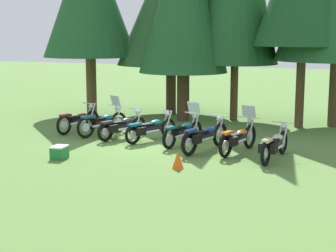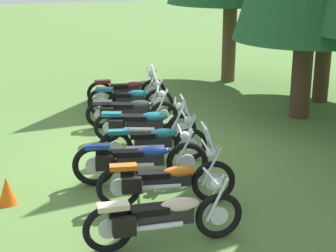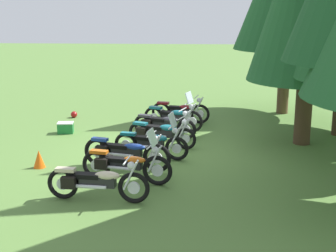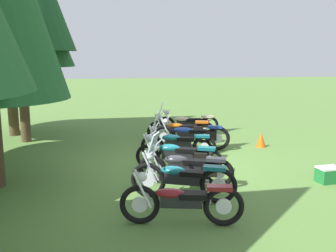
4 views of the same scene
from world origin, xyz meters
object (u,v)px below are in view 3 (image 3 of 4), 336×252
object	(u,v)px
motorcycle_0	(181,111)
dropped_helmet	(74,114)
motorcycle_6	(125,164)
motorcycle_5	(125,152)
motorcycle_3	(160,132)
motorcycle_7	(96,182)
motorcycle_4	(152,143)
picnic_cooler	(66,128)
motorcycle_1	(173,116)
motorcycle_2	(163,124)
traffic_cone	(39,159)

from	to	relation	value
motorcycle_0	dropped_helmet	xyz separation A→B (m)	(-0.54, -4.14, -0.32)
motorcycle_6	dropped_helmet	world-z (taller)	motorcycle_6
motorcycle_5	motorcycle_3	bearing A→B (deg)	85.24
motorcycle_6	motorcycle_7	world-z (taller)	motorcycle_6
motorcycle_4	motorcycle_6	xyz separation A→B (m)	(1.95, -0.48, 0.01)
motorcycle_4	picnic_cooler	world-z (taller)	motorcycle_4
motorcycle_7	motorcycle_5	bearing A→B (deg)	87.07
motorcycle_1	dropped_helmet	xyz separation A→B (m)	(-1.68, -3.93, -0.36)
motorcycle_1	motorcycle_2	world-z (taller)	motorcycle_1
motorcycle_3	motorcycle_7	bearing A→B (deg)	-82.02
motorcycle_2	motorcycle_5	world-z (taller)	motorcycle_5
motorcycle_1	motorcycle_6	size ratio (longest dim) A/B	0.92
motorcycle_7	motorcycle_2	bearing A→B (deg)	84.06
motorcycle_0	dropped_helmet	world-z (taller)	motorcycle_0
traffic_cone	dropped_helmet	world-z (taller)	traffic_cone
motorcycle_5	traffic_cone	xyz separation A→B (m)	(0.05, -2.32, -0.23)
picnic_cooler	motorcycle_1	bearing A→B (deg)	99.76
motorcycle_2	motorcycle_3	distance (m)	1.09
motorcycle_3	picnic_cooler	xyz separation A→B (m)	(-1.36, -3.33, -0.26)
motorcycle_5	motorcycle_7	size ratio (longest dim) A/B	1.03
motorcycle_3	dropped_helmet	distance (m)	5.16
motorcycle_0	motorcycle_3	distance (m)	3.17
motorcycle_0	motorcycle_5	size ratio (longest dim) A/B	0.90
motorcycle_4	traffic_cone	distance (m)	3.12
traffic_cone	motorcycle_4	bearing A→B (deg)	108.46
motorcycle_3	traffic_cone	xyz separation A→B (m)	(2.24, -3.09, -0.21)
motorcycle_3	motorcycle_6	world-z (taller)	motorcycle_6
motorcycle_4	dropped_helmet	xyz separation A→B (m)	(-4.92, -3.48, -0.34)
motorcycle_3	motorcycle_2	bearing A→B (deg)	111.09
motorcycle_1	motorcycle_3	size ratio (longest dim) A/B	0.97
motorcycle_1	motorcycle_6	bearing A→B (deg)	-78.70
motorcycle_5	dropped_helmet	distance (m)	6.52
motorcycle_6	motorcycle_7	distance (m)	1.30
motorcycle_0	motorcycle_3	world-z (taller)	motorcycle_0
motorcycle_1	motorcycle_2	xyz separation A→B (m)	(0.89, -0.30, -0.05)
motorcycle_4	motorcycle_5	xyz separation A→B (m)	(0.94, -0.63, 0.01)
motorcycle_3	motorcycle_7	distance (m)	4.55
motorcycle_1	motorcycle_4	world-z (taller)	motorcycle_1
dropped_helmet	motorcycle_5	bearing A→B (deg)	25.95
motorcycle_7	picnic_cooler	bearing A→B (deg)	116.64
motorcycle_2	traffic_cone	xyz separation A→B (m)	(3.33, -3.10, -0.20)
motorcycle_7	dropped_helmet	bearing A→B (deg)	112.83
motorcycle_4	motorcycle_5	world-z (taller)	motorcycle_4
motorcycle_0	motorcycle_1	world-z (taller)	motorcycle_1
motorcycle_4	traffic_cone	world-z (taller)	motorcycle_4
motorcycle_0	motorcycle_6	world-z (taller)	motorcycle_6
motorcycle_4	motorcycle_6	size ratio (longest dim) A/B	0.94
motorcycle_5	motorcycle_6	size ratio (longest dim) A/B	1.05
motorcycle_3	picnic_cooler	bearing A→B (deg)	179.73
motorcycle_1	motorcycle_5	bearing A→B (deg)	-83.03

